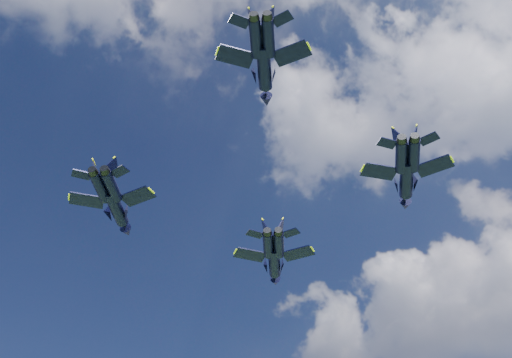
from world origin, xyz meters
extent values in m
cylinder|color=black|center=(-8.97, 27.21, 62.90)|extent=(6.10, 9.26, 1.89)
cone|color=black|center=(-11.82, 32.61, 62.90)|extent=(2.86, 3.26, 1.79)
ellipsoid|color=brown|center=(-10.59, 30.28, 63.48)|extent=(2.32, 3.14, 0.86)
cube|color=black|center=(-11.33, 23.58, 62.90)|extent=(5.21, 5.47, 0.19)
cube|color=black|center=(-4.64, 27.12, 62.90)|extent=(5.10, 3.22, 0.19)
cube|color=black|center=(-7.80, 19.14, 62.90)|extent=(2.72, 2.98, 0.15)
cube|color=black|center=(-2.96, 21.70, 62.90)|extent=(2.53, 1.58, 0.15)
cube|color=black|center=(-6.79, 20.62, 64.38)|extent=(2.12, 2.46, 3.17)
cube|color=black|center=(-4.75, 21.71, 64.38)|extent=(1.76, 3.06, 3.17)
cylinder|color=black|center=(-18.75, 0.44, 59.78)|extent=(5.18, 8.75, 1.76)
cone|color=black|center=(-21.05, 5.62, 59.78)|extent=(2.55, 3.00, 1.66)
ellipsoid|color=brown|center=(-20.06, 3.39, 60.31)|extent=(2.01, 2.94, 0.80)
cube|color=black|center=(-21.17, -2.78, 59.78)|extent=(4.95, 5.00, 0.18)
cube|color=black|center=(-14.74, 0.08, 59.78)|extent=(4.58, 2.69, 0.18)
cube|color=black|center=(-18.17, -7.11, 59.78)|extent=(2.60, 2.75, 0.14)
cube|color=black|center=(-13.53, -5.05, 59.78)|extent=(2.44, 1.63, 0.14)
cube|color=black|center=(-17.15, -5.80, 61.14)|extent=(1.81, 2.39, 2.94)
cube|color=black|center=(-15.19, -4.93, 61.14)|extent=(1.59, 2.88, 2.94)
cylinder|color=black|center=(17.15, 16.61, 61.08)|extent=(5.01, 8.91, 1.78)
cone|color=black|center=(14.99, 21.92, 61.08)|extent=(2.53, 3.02, 1.68)
ellipsoid|color=brown|center=(15.92, 19.63, 61.62)|extent=(1.97, 2.99, 0.81)
cube|color=black|center=(14.60, 13.43, 61.08)|extent=(5.05, 5.02, 0.18)
cube|color=black|center=(21.20, 16.12, 61.08)|extent=(4.56, 2.59, 0.18)
cube|color=black|center=(17.50, 8.95, 61.08)|extent=(2.66, 2.77, 0.14)
cube|color=black|center=(22.26, 10.90, 61.08)|extent=(2.51, 1.72, 0.14)
cube|color=black|center=(18.58, 10.25, 62.46)|extent=(1.76, 2.47, 2.98)
cube|color=black|center=(20.59, 11.07, 62.46)|extent=(1.59, 2.93, 2.98)
cylinder|color=black|center=(10.47, -9.42, 60.90)|extent=(4.86, 7.53, 1.54)
cone|color=black|center=(8.22, -5.01, 60.90)|extent=(2.30, 2.63, 1.45)
ellipsoid|color=brown|center=(9.19, -6.91, 61.37)|extent=(1.85, 2.55, 0.70)
cube|color=black|center=(8.51, -12.34, 60.90)|extent=(4.25, 4.42, 0.15)
cube|color=black|center=(13.98, -9.54, 60.90)|extent=(4.10, 2.56, 0.15)
cube|color=black|center=(11.33, -15.97, 60.90)|extent=(2.22, 2.41, 0.12)
cube|color=black|center=(15.28, -13.95, 60.90)|extent=(2.07, 1.31, 0.12)
cube|color=black|center=(12.16, -14.78, 62.09)|extent=(1.69, 2.01, 2.57)
cube|color=black|center=(13.83, -13.93, 62.09)|extent=(1.42, 2.49, 2.57)
camera|label=1|loc=(32.87, -48.75, 5.37)|focal=45.00mm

